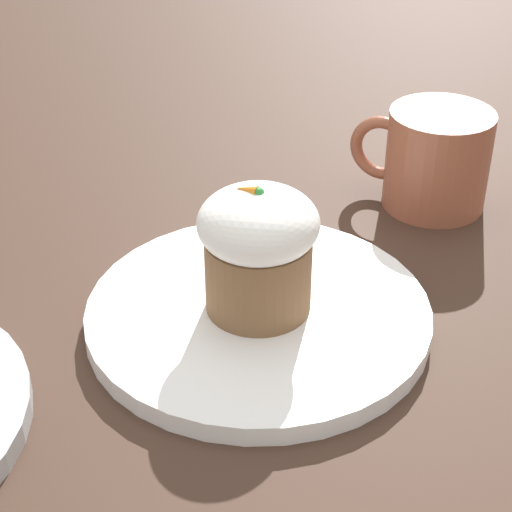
# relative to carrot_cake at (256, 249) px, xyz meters

# --- Properties ---
(ground_plane) EXTENTS (4.00, 4.00, 0.00)m
(ground_plane) POSITION_rel_carrot_cake_xyz_m (-0.00, -0.00, -0.06)
(ground_plane) COLOR #3D281E
(dessert_plate) EXTENTS (0.25, 0.25, 0.01)m
(dessert_plate) POSITION_rel_carrot_cake_xyz_m (-0.00, -0.00, -0.06)
(dessert_plate) COLOR white
(dessert_plate) RESTS_ON ground_plane
(carrot_cake) EXTENTS (0.08, 0.08, 0.10)m
(carrot_cake) POSITION_rel_carrot_cake_xyz_m (0.00, 0.00, 0.00)
(carrot_cake) COLOR brown
(carrot_cake) RESTS_ON dessert_plate
(spoon) EXTENTS (0.06, 0.12, 0.01)m
(spoon) POSITION_rel_carrot_cake_xyz_m (-0.01, -0.01, -0.05)
(spoon) COLOR silver
(spoon) RESTS_ON dessert_plate
(coffee_cup) EXTENTS (0.12, 0.09, 0.09)m
(coffee_cup) POSITION_rel_carrot_cake_xyz_m (-0.06, -0.23, -0.02)
(coffee_cup) COLOR #9E563D
(coffee_cup) RESTS_ON ground_plane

